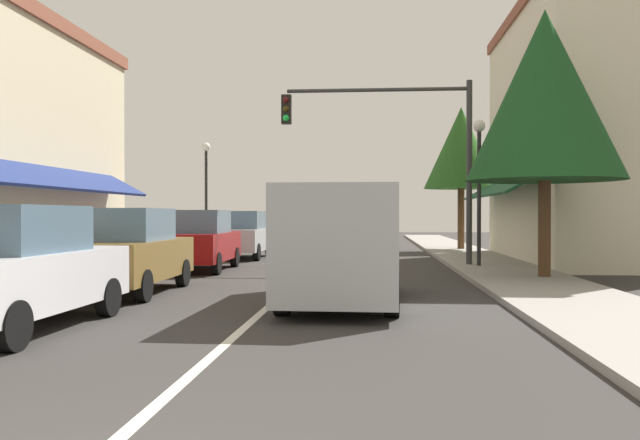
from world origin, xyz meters
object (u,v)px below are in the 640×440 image
at_px(tree_right_near, 545,95).
at_px(tree_right_far, 461,148).
at_px(parked_car_second_left, 127,251).
at_px(street_lamp_right_mid, 479,168).
at_px(street_lamp_left_far, 206,179).
at_px(van_in_lane, 343,241).
at_px(parked_car_nearest_left, 13,269).
at_px(parked_car_third_left, 199,241).
at_px(traffic_signal_mast_arm, 402,139).
at_px(parked_car_far_left, 242,235).

distance_m(tree_right_near, tree_right_far, 13.02).
relative_size(parked_car_second_left, tree_right_far, 0.64).
distance_m(street_lamp_right_mid, tree_right_far, 9.82).
xyz_separation_m(street_lamp_right_mid, street_lamp_left_far, (-10.21, 7.40, 0.13)).
height_order(parked_car_second_left, van_in_lane, van_in_lane).
distance_m(parked_car_nearest_left, street_lamp_right_mid, 13.88).
xyz_separation_m(parked_car_nearest_left, tree_right_far, (8.98, 20.63, 3.72)).
xyz_separation_m(parked_car_third_left, van_in_lane, (4.52, -6.65, 0.27)).
bearing_deg(van_in_lane, tree_right_near, 43.69).
relative_size(parked_car_nearest_left, parked_car_third_left, 1.00).
height_order(street_lamp_left_far, tree_right_near, tree_right_near).
distance_m(parked_car_nearest_left, van_in_lane, 5.58).
xyz_separation_m(parked_car_second_left, tree_right_near, (9.30, 3.26, 3.69)).
bearing_deg(traffic_signal_mast_arm, tree_right_near, -48.99).
bearing_deg(tree_right_far, parked_car_nearest_left, -113.53).
distance_m(traffic_signal_mast_arm, tree_right_far, 9.72).
distance_m(parked_car_second_left, van_in_lane, 4.68).
bearing_deg(parked_car_far_left, parked_car_third_left, -91.97).
xyz_separation_m(parked_car_nearest_left, van_in_lane, (4.52, 3.26, 0.27)).
height_order(parked_car_nearest_left, parked_car_second_left, same).
relative_size(parked_car_third_left, tree_right_near, 0.62).
bearing_deg(parked_car_nearest_left, tree_right_near, 40.47).
distance_m(parked_car_third_left, street_lamp_right_mid, 8.57).
relative_size(parked_car_far_left, street_lamp_left_far, 0.87).
bearing_deg(street_lamp_right_mid, parked_car_second_left, -141.29).
distance_m(traffic_signal_mast_arm, tree_right_near, 5.07).
distance_m(parked_car_nearest_left, parked_car_third_left, 9.91).
bearing_deg(street_lamp_right_mid, parked_car_far_left, 151.60).
bearing_deg(parked_car_far_left, parked_car_nearest_left, -90.78).
height_order(street_lamp_right_mid, tree_right_far, tree_right_far).
bearing_deg(traffic_signal_mast_arm, parked_car_third_left, -165.88).
height_order(van_in_lane, tree_right_near, tree_right_near).
xyz_separation_m(parked_car_far_left, tree_right_far, (8.81, 5.31, 3.72)).
relative_size(parked_car_second_left, traffic_signal_mast_arm, 0.71).
xyz_separation_m(parked_car_nearest_left, parked_car_far_left, (0.17, 15.32, 0.00)).
xyz_separation_m(parked_car_second_left, van_in_lane, (4.54, -1.09, 0.27)).
distance_m(van_in_lane, tree_right_near, 7.30).
bearing_deg(street_lamp_right_mid, parked_car_third_left, -172.69).
height_order(traffic_signal_mast_arm, street_lamp_left_far, traffic_signal_mast_arm).
distance_m(traffic_signal_mast_arm, street_lamp_left_far, 10.59).
relative_size(parked_car_second_left, street_lamp_left_far, 0.88).
bearing_deg(traffic_signal_mast_arm, street_lamp_right_mid, -11.18).
bearing_deg(tree_right_far, van_in_lane, -104.42).
bearing_deg(parked_car_third_left, parked_car_far_left, 86.68).
relative_size(tree_right_near, tree_right_far, 1.04).
bearing_deg(street_lamp_right_mid, parked_car_nearest_left, -126.88).
distance_m(parked_car_third_left, van_in_lane, 8.04).
xyz_separation_m(parked_car_nearest_left, parked_car_third_left, (-0.00, 9.91, 0.00)).
xyz_separation_m(street_lamp_left_far, tree_right_near, (11.26, -10.75, 1.40)).
height_order(parked_car_third_left, street_lamp_left_far, street_lamp_left_far).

